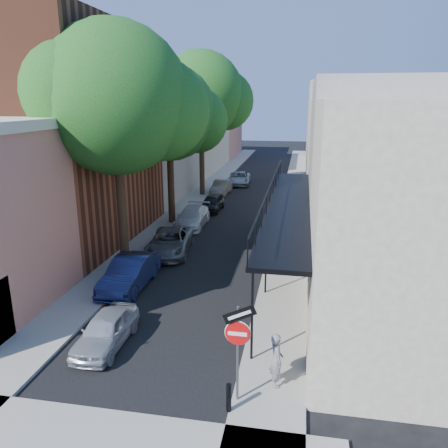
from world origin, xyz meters
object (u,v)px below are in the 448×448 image
at_px(pedestrian, 276,360).
at_px(parked_car_d, 192,217).
at_px(oak_mid, 176,115).
at_px(parked_car_b, 130,273).
at_px(oak_near, 126,102).
at_px(parked_car_a, 106,330).
at_px(parked_car_c, 170,242).
at_px(parked_car_f, 221,187).
at_px(bollard, 229,398).
at_px(sign_post, 238,337).
at_px(oak_far, 207,96).
at_px(parked_car_g, 239,178).
at_px(parked_car_e, 212,203).

bearing_deg(pedestrian, parked_car_d, 4.38).
distance_m(oak_mid, parked_car_b, 12.36).
bearing_deg(oak_near, parked_car_a, -76.19).
relative_size(parked_car_c, parked_car_f, 1.22).
bearing_deg(parked_car_d, bollard, -73.16).
bearing_deg(parked_car_f, sign_post, -76.36).
height_order(oak_far, pedestrian, oak_far).
relative_size(parked_car_f, parked_car_g, 0.85).
bearing_deg(oak_far, parked_car_f, 28.28).
xyz_separation_m(sign_post, parked_car_a, (-4.77, 2.13, -1.47)).
relative_size(sign_post, parked_car_g, 0.68).
height_order(parked_car_f, pedestrian, pedestrian).
distance_m(sign_post, pedestrian, 1.71).
bearing_deg(parked_car_b, bollard, -51.42).
relative_size(parked_car_c, parked_car_e, 1.31).
height_order(bollard, parked_car_b, parked_car_b).
bearing_deg(parked_car_d, parked_car_g, 86.14).
bearing_deg(parked_car_g, sign_post, -86.65).
height_order(sign_post, parked_car_b, sign_post).
distance_m(parked_car_c, parked_car_f, 15.50).
bearing_deg(sign_post, oak_mid, 110.86).
xyz_separation_m(oak_near, parked_car_f, (1.07, 17.58, -7.27)).
distance_m(oak_near, parked_car_a, 10.38).
xyz_separation_m(parked_car_c, parked_car_e, (0.35, 9.46, -0.04)).
height_order(sign_post, pedestrian, sign_post).
distance_m(sign_post, parked_car_f, 27.45).
distance_m(sign_post, parked_car_e, 21.47).
relative_size(parked_car_b, parked_car_g, 0.96).
xyz_separation_m(oak_near, parked_car_d, (1.06, 7.33, -7.25)).
height_order(oak_mid, parked_car_g, oak_mid).
height_order(parked_car_b, parked_car_g, parked_car_b).
xyz_separation_m(oak_far, parked_car_g, (1.95, 5.28, -7.65)).
bearing_deg(parked_car_f, parked_car_d, -87.87).
bearing_deg(pedestrian, oak_mid, 6.88).
relative_size(bollard, parked_car_b, 0.19).
distance_m(oak_far, parked_car_g, 9.50).
xyz_separation_m(parked_car_b, parked_car_f, (0.30, 20.16, -0.08)).
bearing_deg(sign_post, parked_car_e, 103.57).
distance_m(bollard, parked_car_b, 9.10).
height_order(parked_car_e, parked_car_g, parked_car_g).
relative_size(oak_near, parked_car_a, 3.42).
relative_size(bollard, parked_car_g, 0.18).
height_order(sign_post, parked_car_d, sign_post).
height_order(parked_car_d, parked_car_g, parked_car_d).
height_order(bollard, pedestrian, pedestrian).
xyz_separation_m(parked_car_e, parked_car_f, (-0.43, 6.04, 0.02)).
xyz_separation_m(oak_far, pedestrian, (7.49, -25.44, -7.33)).
bearing_deg(parked_car_a, parked_car_g, 89.55).
bearing_deg(parked_car_b, pedestrian, -40.33).
relative_size(parked_car_d, parked_car_f, 1.17).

